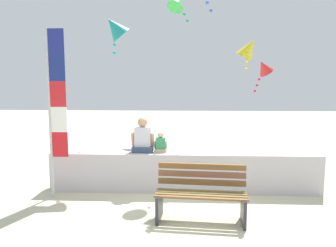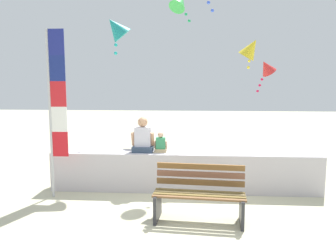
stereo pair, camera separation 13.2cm
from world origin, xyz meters
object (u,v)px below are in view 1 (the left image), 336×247
object	(u,v)px
person_child	(161,144)
kite_yellow	(249,49)
kite_teal	(115,28)
kite_red	(264,68)
flag_banner	(55,103)
park_bench	(201,195)
person_adult	(143,138)
kite_green	(178,1)

from	to	relation	value
person_child	kite_yellow	world-z (taller)	kite_yellow
kite_teal	kite_red	size ratio (longest dim) A/B	0.87
flag_banner	kite_teal	distance (m)	2.32
person_child	kite_teal	bearing A→B (deg)	142.43
park_bench	kite_red	world-z (taller)	kite_red
kite_teal	kite_yellow	bearing A→B (deg)	31.25
person_adult	kite_yellow	distance (m)	4.44
kite_yellow	kite_red	size ratio (longest dim) A/B	0.89
flag_banner	kite_green	world-z (taller)	kite_green
flag_banner	park_bench	bearing A→B (deg)	-18.59
person_child	person_adult	bearing A→B (deg)	-179.94
person_child	kite_yellow	distance (m)	4.28
kite_green	kite_red	bearing A→B (deg)	19.91
kite_red	kite_yellow	bearing A→B (deg)	-136.98
kite_green	kite_red	size ratio (longest dim) A/B	0.86
flag_banner	kite_yellow	bearing A→B (deg)	39.11
kite_teal	person_child	bearing A→B (deg)	-37.57
park_bench	kite_red	bearing A→B (deg)	66.98
kite_green	kite_teal	world-z (taller)	kite_green
kite_teal	kite_red	bearing A→B (deg)	33.16
kite_green	kite_yellow	distance (m)	2.36
person_adult	kite_yellow	bearing A→B (deg)	47.14
person_adult	person_child	bearing A→B (deg)	0.06
flag_banner	kite_red	distance (m)	6.30
kite_green	person_child	bearing A→B (deg)	-97.02
person_child	flag_banner	distance (m)	2.24
person_adult	flag_banner	size ratio (longest dim) A/B	0.22
flag_banner	person_child	bearing A→B (deg)	16.77
kite_red	park_bench	bearing A→B (deg)	-113.02
kite_teal	kite_yellow	xyz separation A→B (m)	(3.36, 2.04, -0.28)
person_child	flag_banner	xyz separation A→B (m)	(-1.97, -0.59, 0.89)
person_adult	kite_red	world-z (taller)	kite_red
flag_banner	kite_teal	world-z (taller)	kite_teal
park_bench	kite_teal	world-z (taller)	kite_teal
person_adult	person_child	xyz separation A→B (m)	(0.37, 0.00, -0.12)
kite_red	person_adult	bearing A→B (deg)	-133.53
flag_banner	kite_green	bearing A→B (deg)	53.43
kite_green	person_adult	bearing A→B (deg)	-105.31
flag_banner	kite_red	xyz separation A→B (m)	(4.82, 3.98, 0.81)
person_child	flag_banner	world-z (taller)	flag_banner
person_adult	kite_yellow	size ratio (longest dim) A/B	0.78
park_bench	person_adult	xyz separation A→B (m)	(-1.14, 1.51, 0.67)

